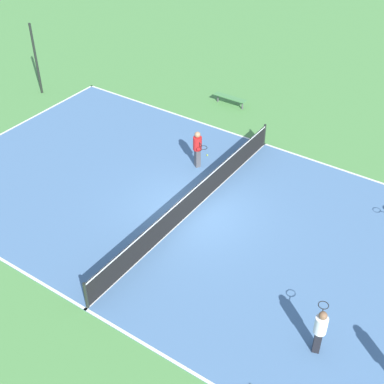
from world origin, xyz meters
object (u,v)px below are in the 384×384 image
(tennis_ball_near_net, at_px, (207,155))
(fence_post_back_right, at_px, (36,59))
(player_near_white, at_px, (320,329))
(player_coach_red, at_px, (197,147))
(tennis_net, at_px, (192,200))
(bench, at_px, (230,98))

(tennis_ball_near_net, distance_m, fence_post_back_right, 10.54)
(player_near_white, distance_m, tennis_ball_near_net, 10.37)
(player_near_white, relative_size, tennis_ball_near_net, 22.94)
(player_coach_red, distance_m, tennis_ball_near_net, 1.28)
(tennis_net, distance_m, tennis_ball_near_net, 3.85)
(player_near_white, xyz_separation_m, fence_post_back_right, (6.88, 18.31, 0.92))
(bench, relative_size, tennis_ball_near_net, 25.26)
(tennis_ball_near_net, bearing_deg, player_coach_red, -174.29)
(bench, bearing_deg, tennis_ball_near_net, 109.37)
(player_near_white, xyz_separation_m, tennis_ball_near_net, (6.63, 7.92, -0.85))
(tennis_net, relative_size, fence_post_back_right, 3.10)
(player_near_white, distance_m, player_coach_red, 9.71)
(bench, height_order, player_near_white, player_near_white)
(bench, relative_size, player_coach_red, 1.05)
(bench, xyz_separation_m, player_near_white, (-11.17, -9.51, 0.52))
(tennis_net, height_order, fence_post_back_right, fence_post_back_right)
(player_near_white, relative_size, player_coach_red, 0.95)
(tennis_net, bearing_deg, player_near_white, -116.46)
(tennis_ball_near_net, relative_size, fence_post_back_right, 0.02)
(bench, xyz_separation_m, tennis_ball_near_net, (-4.54, -1.60, -0.33))
(tennis_ball_near_net, bearing_deg, tennis_net, -155.62)
(fence_post_back_right, bearing_deg, bench, -63.96)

